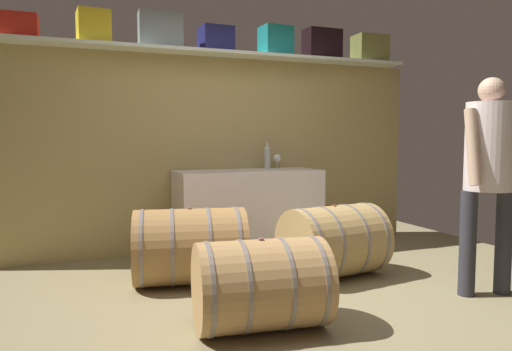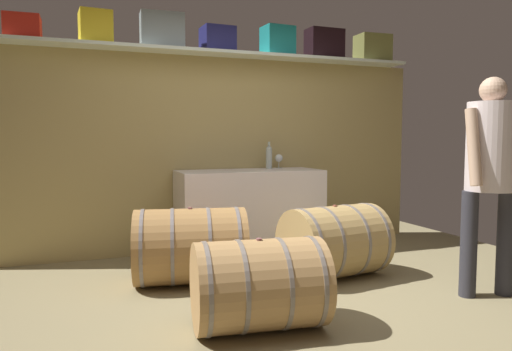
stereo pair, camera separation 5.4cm
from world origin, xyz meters
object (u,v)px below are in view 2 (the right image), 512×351
Objects in this scene: toolcase_olive at (373,49)px; wine_barrel_near at (190,246)px; toolcase_yellow at (95,28)px; toolcase_teal at (278,41)px; wine_bottle_clear at (269,157)px; wine_barrel_far at (334,242)px; toolcase_red at (23,28)px; toolcase_grey at (162,31)px; toolcase_black at (324,44)px; wine_barrel_flank at (259,285)px; toolcase_navy at (218,40)px; wine_glass at (279,159)px; winemaker_pouring at (491,163)px; work_cabinet at (250,212)px.

wine_barrel_near is (-2.44, -1.02, -1.96)m from toolcase_olive.
toolcase_teal is (1.89, 0.00, 0.00)m from toolcase_yellow.
wine_bottle_clear reaches higher than wine_barrel_far.
wine_bottle_clear is (-1.35, -0.07, -1.26)m from toolcase_olive.
toolcase_red is 1.27m from toolcase_grey.
wine_bottle_clear is 1.40m from wine_barrel_far.
toolcase_yellow is 0.76× the size of toolcase_black.
toolcase_teal is 0.79× the size of toolcase_black.
toolcase_olive is at bearing 50.22° from wine_barrel_flank.
toolcase_navy is 0.80× the size of toolcase_black.
wine_barrel_near is at bearing -151.03° from toolcase_black.
toolcase_teal is 1.28m from wine_glass.
toolcase_black is 2.61× the size of wine_glass.
wine_barrel_near is (-1.80, -1.02, -1.97)m from toolcase_black.
toolcase_teal reaches higher than toolcase_yellow.
toolcase_yellow is 0.64m from toolcase_grey.
toolcase_red is 0.33× the size of wine_barrel_far.
toolcase_grey is at bearing 1.07° from toolcase_red.
wine_bottle_clear is at bearing -156.31° from wine_glass.
toolcase_yellow is 0.18× the size of winemaker_pouring.
wine_glass is at bearing 70.64° from wine_barrel_flank.
winemaker_pouring is at bearing -52.96° from wine_barrel_far.
work_cabinet is at bearing -43.23° from winemaker_pouring.
toolcase_olive reaches higher than toolcase_red.
wine_barrel_near is at bearing -139.03° from wine_bottle_clear.
toolcase_red is at bearing 132.10° from wine_barrel_flank.
wine_barrel_flank is (0.87, -2.12, -1.98)m from toolcase_yellow.
wine_barrel_near is (0.04, -1.02, -1.98)m from toolcase_grey.
toolcase_black is at bearing 5.79° from wine_bottle_clear.
wine_bottle_clear is at bearing -10.18° from toolcase_navy.
toolcase_black is 2.10m from work_cabinet.
wine_barrel_near is at bearing -120.67° from toolcase_navy.
toolcase_yellow is 2.47m from toolcase_black.
winemaker_pouring is at bearing -43.07° from toolcase_grey.
toolcase_teal is at bearing 152.60° from wine_glass.
wine_bottle_clear is 2.28m from winemaker_pouring.
toolcase_grey reaches higher than wine_glass.
toolcase_olive reaches higher than wine_glass.
toolcase_yellow is 1.04× the size of wine_bottle_clear.
wine_glass is (0.14, 0.06, -0.03)m from wine_bottle_clear.
wine_barrel_near is (1.30, -1.02, -1.91)m from toolcase_red.
wine_barrel_far is 1.41m from winemaker_pouring.
toolcase_yellow is at bearing 1.07° from toolcase_red.
toolcase_yellow is 0.35× the size of wine_barrel_flank.
work_cabinet is 2.37m from winemaker_pouring.
wine_barrel_flank is at bearing -133.88° from toolcase_olive.
wine_bottle_clear is at bearing 27.04° from work_cabinet.
toolcase_grey is at bearing 177.17° from toolcase_navy.
toolcase_red is 3.42m from wine_barrel_far.
wine_glass is at bearing 1.61° from toolcase_grey.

